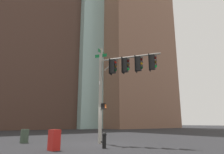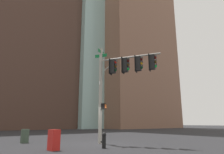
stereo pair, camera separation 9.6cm
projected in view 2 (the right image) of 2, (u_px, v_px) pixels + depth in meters
The scene contains 8 objects.
ground_plane at pixel (97, 144), 13.42m from camera, with size 200.00×200.00×0.00m, color #262628.
signal_pole_assembly at pixel (119, 76), 14.25m from camera, with size 2.74×4.26×6.91m.
fire_hydrant at pixel (104, 140), 11.30m from camera, with size 0.34×0.26×0.87m.
litter_bin at pixel (25, 136), 14.27m from camera, with size 0.56×0.56×0.95m, color #384738.
newspaper_box at pixel (54, 140), 10.47m from camera, with size 0.44×0.56×1.05m, color red.
building_brick_nearside at pixel (14, 33), 46.86m from camera, with size 27.67×14.14×43.71m, color #4C3328.
building_brick_midblock at pixel (130, 44), 61.13m from camera, with size 22.73×17.25×49.67m, color #845B47.
building_glass_tower at pixel (95, 12), 72.66m from camera, with size 25.79×32.57×81.36m, color #9EC6C1.
Camera 2 is at (7.73, 11.83, 1.41)m, focal length 32.06 mm.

